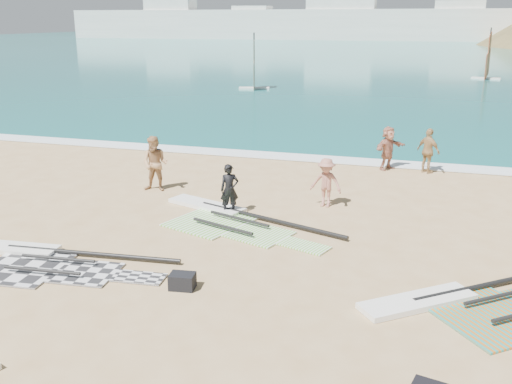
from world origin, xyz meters
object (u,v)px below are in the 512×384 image
(person_wetsuit, at_px, (229,190))
(beachgoer_mid, at_px, (326,183))
(rig_green, at_px, (228,218))
(rig_orange, at_px, (481,302))
(beachgoer_back, at_px, (428,151))
(beachgoer_left, at_px, (155,164))
(gear_bag_near, at_px, (182,281))
(rig_grey, at_px, (43,260))
(beachgoer_right, at_px, (388,148))

(person_wetsuit, relative_size, beachgoer_mid, 0.99)
(rig_green, relative_size, rig_orange, 1.06)
(beachgoer_back, bearing_deg, rig_green, 91.21)
(rig_green, distance_m, beachgoer_mid, 3.30)
(rig_orange, relative_size, beachgoer_left, 3.00)
(person_wetsuit, bearing_deg, beachgoer_mid, 1.97)
(rig_green, relative_size, beachgoer_mid, 3.89)
(gear_bag_near, distance_m, beachgoer_mid, 6.79)
(beachgoer_mid, xyz_separation_m, beachgoer_back, (2.97, 5.06, 0.09))
(rig_orange, bearing_deg, beachgoer_back, 57.49)
(rig_grey, relative_size, beachgoer_right, 3.33)
(rig_grey, bearing_deg, beachgoer_mid, 41.71)
(rig_orange, relative_size, gear_bag_near, 10.43)
(rig_orange, bearing_deg, gear_bag_near, 150.92)
(beachgoer_left, bearing_deg, beachgoer_right, 30.84)
(rig_green, bearing_deg, rig_grey, -109.37)
(person_wetsuit, height_order, beachgoer_mid, beachgoer_mid)
(rig_green, distance_m, gear_bag_near, 4.45)
(rig_green, height_order, beachgoer_back, beachgoer_back)
(rig_green, height_order, rig_orange, same)
(person_wetsuit, height_order, beachgoer_right, beachgoer_right)
(person_wetsuit, xyz_separation_m, beachgoer_mid, (2.60, 1.53, 0.01))
(beachgoer_back, bearing_deg, beachgoer_mid, 98.33)
(rig_orange, height_order, person_wetsuit, person_wetsuit)
(rig_grey, distance_m, rig_orange, 9.93)
(rig_grey, height_order, person_wetsuit, person_wetsuit)
(rig_grey, relative_size, beachgoer_left, 3.01)
(rig_green, bearing_deg, gear_bag_near, -64.02)
(gear_bag_near, bearing_deg, rig_grey, 174.82)
(beachgoer_left, distance_m, beachgoer_right, 8.89)
(person_wetsuit, xyz_separation_m, beachgoer_back, (5.57, 6.59, 0.09))
(rig_grey, xyz_separation_m, rig_orange, (9.90, 0.73, 0.00))
(gear_bag_near, bearing_deg, person_wetsuit, 97.35)
(gear_bag_near, height_order, beachgoer_right, beachgoer_right)
(rig_grey, distance_m, beachgoer_left, 6.25)
(beachgoer_mid, bearing_deg, person_wetsuit, -140.80)
(beachgoer_back, bearing_deg, rig_orange, 135.24)
(beachgoer_left, bearing_deg, gear_bag_near, -64.09)
(beachgoer_back, xyz_separation_m, beachgoer_right, (-1.49, 0.13, -0.01))
(beachgoer_back, bearing_deg, beachgoer_left, 68.49)
(beachgoer_mid, bearing_deg, rig_grey, -124.46)
(beachgoer_left, bearing_deg, beachgoer_mid, -4.97)
(rig_orange, relative_size, beachgoer_mid, 3.66)
(beachgoer_right, bearing_deg, person_wetsuit, -175.20)
(rig_grey, distance_m, beachgoer_mid, 8.43)
(gear_bag_near, bearing_deg, beachgoer_back, 66.84)
(rig_orange, bearing_deg, beachgoer_left, 112.24)
(rig_grey, xyz_separation_m, gear_bag_near, (3.78, -0.34, 0.12))
(rig_green, xyz_separation_m, beachgoer_right, (3.97, 7.24, 0.79))
(rig_orange, bearing_deg, beachgoer_mid, 88.62)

